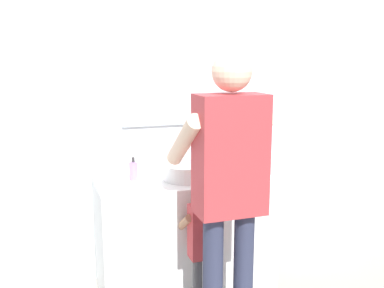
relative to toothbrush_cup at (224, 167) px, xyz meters
name	(u,v)px	position (x,y,z in m)	size (l,w,h in m)	color
back_wall	(172,100)	(-0.32, 0.28, 0.48)	(4.40, 0.10, 2.70)	silver
vanity_cabinet	(185,232)	(-0.32, -0.04, -0.46)	(1.25, 0.54, 0.82)	white
sink_basin	(186,171)	(-0.32, -0.06, 0.01)	(0.33, 0.33, 0.11)	white
faucet	(178,162)	(-0.32, 0.14, 0.03)	(0.18, 0.14, 0.18)	#B7BABF
toothbrush_cup	(224,167)	(0.00, 0.00, 0.00)	(0.07, 0.07, 0.21)	#D86666
soap_bottle	(134,171)	(-0.67, 0.03, 0.02)	(0.06, 0.06, 0.16)	#B27FC6
child_toddler	(204,238)	(-0.32, -0.44, -0.34)	(0.27, 0.27, 0.88)	#47474C
adult_parent	(229,173)	(-0.26, -0.69, 0.15)	(0.53, 0.56, 1.70)	#2D334C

